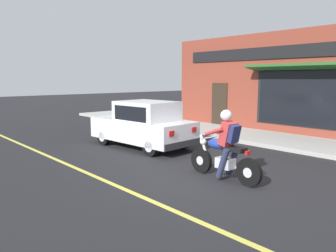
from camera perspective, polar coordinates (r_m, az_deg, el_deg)
The scene contains 6 objects.
ground_plane at distance 7.88m, azimuth 5.39°, elevation -8.86°, with size 80.00×80.00×0.00m, color black.
sidewalk_curb at distance 13.78m, azimuth 11.32°, elevation -1.26°, with size 2.60×22.00×0.14m, color #ADAAA3.
lane_stripe at distance 9.20m, azimuth -16.63°, elevation -6.63°, with size 0.12×19.80×0.01m, color #D1C64C.
storefront_building at distance 14.14m, azimuth 19.93°, elevation 6.95°, with size 1.25×11.50×4.20m.
motorcycle_with_rider at distance 7.64m, azimuth 9.84°, elevation -4.24°, with size 0.56×2.02×1.62m.
car_hatchback at distance 11.06m, azimuth -4.34°, elevation 0.20°, with size 1.89×3.88×1.57m.
Camera 1 is at (-5.57, -5.07, 2.32)m, focal length 35.00 mm.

